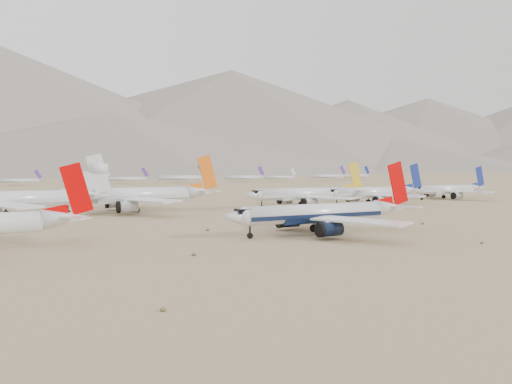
% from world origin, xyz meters
% --- Properties ---
extents(ground, '(7000.00, 7000.00, 0.00)m').
position_xyz_m(ground, '(0.00, 0.00, 0.00)').
color(ground, '#997C59').
rests_on(ground, ground).
extents(main_airliner, '(46.49, 45.41, 16.41)m').
position_xyz_m(main_airliner, '(-8.54, -1.28, 4.51)').
color(main_airliner, silver).
rests_on(main_airliner, ground).
extents(row2_navy_widebody, '(46.22, 45.19, 16.44)m').
position_xyz_m(row2_navy_widebody, '(58.08, 61.07, 4.59)').
color(row2_navy_widebody, silver).
rests_on(row2_navy_widebody, ground).
extents(row2_gold_tail, '(47.67, 46.62, 16.97)m').
position_xyz_m(row2_gold_tail, '(27.08, 62.12, 4.75)').
color(row2_gold_tail, silver).
rests_on(row2_gold_tail, ground).
extents(row2_orange_tail, '(53.91, 52.74, 19.23)m').
position_xyz_m(row2_orange_tail, '(-34.32, 70.35, 5.40)').
color(row2_orange_tail, silver).
rests_on(row2_orange_tail, ground).
extents(row2_white_trijet, '(54.07, 52.84, 19.16)m').
position_xyz_m(row2_white_trijet, '(-71.41, 66.26, 5.55)').
color(row2_white_trijet, silver).
rests_on(row2_white_trijet, ground).
extents(row2_blue_far, '(43.10, 42.14, 15.31)m').
position_xyz_m(row2_blue_far, '(110.55, 71.36, 4.27)').
color(row2_blue_far, silver).
rests_on(row2_blue_far, ground).
extents(distant_storage_row, '(564.65, 64.21, 14.54)m').
position_xyz_m(distant_storage_row, '(9.45, 336.52, 4.38)').
color(distant_storage_row, silver).
rests_on(distant_storage_row, ground).
extents(mountain_range, '(7354.00, 3024.00, 470.00)m').
position_xyz_m(mountain_range, '(70.18, 1648.01, 190.32)').
color(mountain_range, slate).
rests_on(mountain_range, ground).
extents(foothills, '(4637.50, 1395.00, 155.00)m').
position_xyz_m(foothills, '(526.68, 1100.00, 67.15)').
color(foothills, slate).
rests_on(foothills, ground).
extents(desert_scrub, '(219.83, 121.67, 0.63)m').
position_xyz_m(desert_scrub, '(-26.91, -24.06, 0.28)').
color(desert_scrub, brown).
rests_on(desert_scrub, ground).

